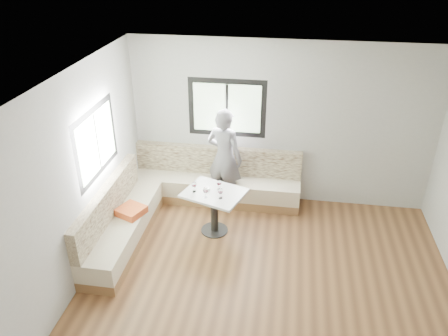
{
  "coord_description": "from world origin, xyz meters",
  "views": [
    {
      "loc": [
        0.11,
        -4.24,
        4.2
      ],
      "look_at": [
        -0.78,
        1.43,
        1.1
      ],
      "focal_mm": 35.0,
      "sensor_mm": 36.0,
      "label": 1
    }
  ],
  "objects": [
    {
      "name": "room",
      "position": [
        -0.08,
        0.08,
        1.41
      ],
      "size": [
        5.01,
        5.01,
        2.81
      ],
      "color": "brown",
      "rests_on": "ground"
    },
    {
      "name": "banquette",
      "position": [
        -1.59,
        1.63,
        0.33
      ],
      "size": [
        2.9,
        2.8,
        0.95
      ],
      "color": "olive",
      "rests_on": "ground"
    },
    {
      "name": "table",
      "position": [
        -0.92,
        1.33,
        0.54
      ],
      "size": [
        1.05,
        0.93,
        0.72
      ],
      "rotation": [
        0.0,
        0.0,
        -0.33
      ],
      "color": "black",
      "rests_on": "ground"
    },
    {
      "name": "person",
      "position": [
        -0.89,
        2.19,
        0.88
      ],
      "size": [
        0.75,
        0.62,
        1.75
      ],
      "primitive_type": "imported",
      "rotation": [
        0.0,
        0.0,
        2.78
      ],
      "color": "slate",
      "rests_on": "ground"
    },
    {
      "name": "olive_ramekin",
      "position": [
        -1.04,
        1.37,
        0.74
      ],
      "size": [
        0.1,
        0.1,
        0.04
      ],
      "color": "white",
      "rests_on": "table"
    },
    {
      "name": "wine_glass_a",
      "position": [
        -1.22,
        1.3,
        0.84
      ],
      "size": [
        0.08,
        0.08,
        0.17
      ],
      "color": "white",
      "rests_on": "table"
    },
    {
      "name": "wine_glass_b",
      "position": [
        -1.02,
        1.17,
        0.84
      ],
      "size": [
        0.08,
        0.08,
        0.17
      ],
      "color": "white",
      "rests_on": "table"
    },
    {
      "name": "wine_glass_c",
      "position": [
        -0.8,
        1.18,
        0.84
      ],
      "size": [
        0.08,
        0.08,
        0.17
      ],
      "color": "white",
      "rests_on": "table"
    },
    {
      "name": "wine_glass_d",
      "position": [
        -0.86,
        1.42,
        0.84
      ],
      "size": [
        0.08,
        0.08,
        0.17
      ],
      "color": "white",
      "rests_on": "table"
    }
  ]
}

